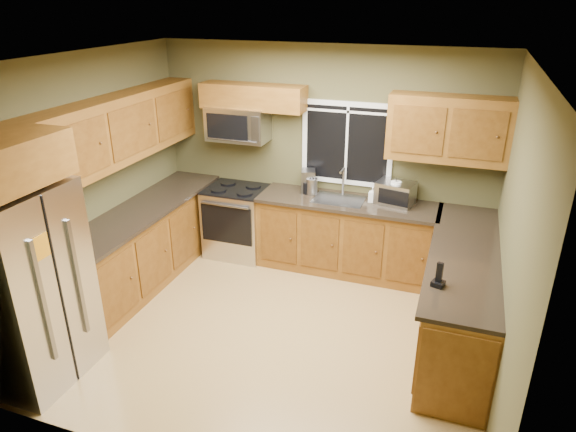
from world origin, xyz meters
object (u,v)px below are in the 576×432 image
Objects in this scene: range at (237,221)px; soap_bottle_a at (306,182)px; coffee_maker at (308,182)px; refrigerator at (27,287)px; microwave at (238,124)px; paper_towel_roll at (395,193)px; soap_bottle_b at (372,194)px; kettle at (312,185)px; toaster_oven at (395,193)px; cordless_phone at (439,279)px.

range is 1.09m from soap_bottle_a.
range is 3.34× the size of coffee_maker.
refrigerator is 2.37× the size of microwave.
soap_bottle_b is (-0.26, -0.00, -0.05)m from paper_towel_roll.
kettle is 1.02m from paper_towel_roll.
microwave is 1.88m from soap_bottle_b.
range is 3.54× the size of soap_bottle_a.
soap_bottle_a is at bearing 7.87° from range.
soap_bottle_a is (-1.10, 0.01, 0.00)m from toaster_oven.
microwave is at bearing 90.02° from range.
range is at bearing -89.98° from microwave.
paper_towel_roll is at bearing -86.46° from toaster_oven.
soap_bottle_b is (1.74, -0.07, -0.70)m from microwave.
paper_towel_roll is at bearing 2.05° from range.
paper_towel_roll is (1.02, -0.01, 0.03)m from kettle.
cordless_phone is at bearing -70.33° from toaster_oven.
microwave reaches higher than cordless_phone.
cordless_phone is at bearing -70.00° from paper_towel_roll.
toaster_oven is (2.00, -0.03, -0.66)m from microwave.
microwave reaches higher than paper_towel_roll.
microwave is at bearing 76.66° from refrigerator.
toaster_oven is at bearing -0.75° from microwave.
range is 3.78× the size of kettle.
coffee_maker is (0.92, 0.15, 0.60)m from range.
paper_towel_roll is (2.69, 2.84, 0.18)m from refrigerator.
paper_towel_roll reaches higher than cordless_phone.
soap_bottle_a reaches higher than cordless_phone.
refrigerator is at bearing -118.89° from coffee_maker.
refrigerator is 1.92× the size of range.
soap_bottle_a is (-0.02, -0.02, 0.00)m from coffee_maker.
coffee_maker is at bearing 174.83° from soap_bottle_b.
coffee_maker is 0.89× the size of paper_towel_roll.
kettle is (0.07, -0.06, -0.02)m from coffee_maker.
soap_bottle_b is at bearing -179.84° from paper_towel_roll.
range is 2.96× the size of paper_towel_roll.
soap_bottle_a is at bearing 134.31° from cordless_phone.
soap_bottle_b is 0.85× the size of cordless_phone.
toaster_oven is 1.92× the size of kettle.
soap_bottle_a reaches higher than kettle.
soap_bottle_b reaches higher than range.
refrigerator is 3.33m from coffee_maker.
kettle is (1.68, 2.86, 0.15)m from refrigerator.
refrigerator is at bearing -103.34° from microwave.
range is 1.83m from soap_bottle_b.
microwave is 3.46× the size of cordless_phone.
kettle is (-1.01, -0.02, -0.02)m from toaster_oven.
soap_bottle_b is at bearing 2.34° from range.
soap_bottle_a is (0.90, 0.12, 0.60)m from range.
soap_bottle_a is at bearing 176.37° from soap_bottle_b.
soap_bottle_a is 2.48m from cordless_phone.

